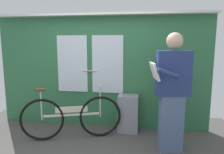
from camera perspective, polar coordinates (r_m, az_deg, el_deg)
train_door_wall at (r=4.22m, az=-3.18°, el=2.05°), size 4.13×0.28×2.19m
bicycle_near_door at (r=3.87m, az=-10.66°, el=-10.28°), size 1.65×0.67×0.95m
passenger_reading_newspaper at (r=3.36m, az=15.49°, el=-3.41°), size 0.62×0.57×1.81m
trash_bin_by_wall at (r=4.11m, az=4.25°, el=-9.55°), size 0.37×0.28×0.70m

